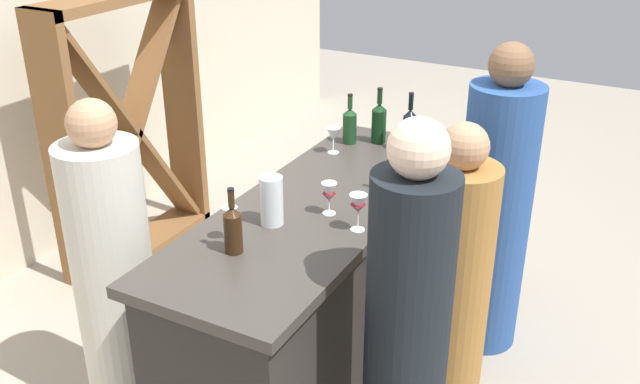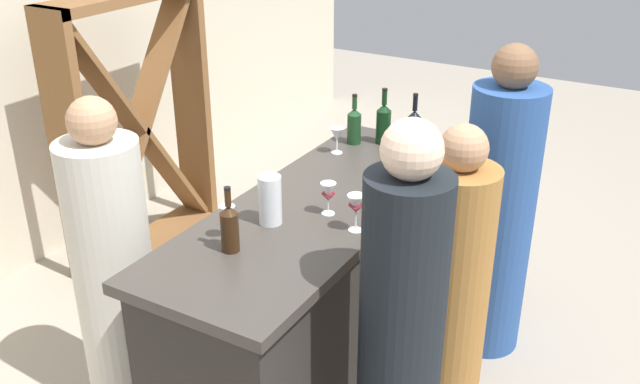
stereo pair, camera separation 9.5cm
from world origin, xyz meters
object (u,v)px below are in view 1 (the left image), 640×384
Objects in this scene: person_center_guest at (452,285)px; wine_bottle_second_left_olive_green at (395,172)px; person_left_guest at (407,334)px; person_server_behind at (114,279)px; wine_glass_near_right at (230,218)px; wine_glass_far_left at (333,135)px; wine_rack at (129,131)px; wine_bottle_second_right_near_black at (409,129)px; wine_glass_near_left at (358,205)px; wine_glass_near_center at (329,193)px; person_right_guest at (494,214)px; wine_bottle_center_olive_green at (350,125)px; water_pitcher at (272,201)px; wine_bottle_leftmost_amber_brown at (233,228)px; wine_bottle_rightmost_dark_green at (379,122)px.

wine_bottle_second_left_olive_green is at bearing -21.65° from person_center_guest.
person_left_guest reaches higher than person_server_behind.
wine_glass_near_right reaches higher than wine_glass_far_left.
wine_rack is 2.33m from person_center_guest.
wine_bottle_second_right_near_black is 0.95m from wine_glass_near_left.
person_center_guest is (0.25, -0.36, -0.43)m from wine_glass_near_left.
wine_bottle_second_left_olive_green is 0.57m from wine_glass_far_left.
wine_glass_near_center is at bearing 177.99° from wine_bottle_second_right_near_black.
wine_glass_near_left is at bearing 50.23° from person_right_guest.
wine_glass_near_center is at bearing 38.45° from person_right_guest.
wine_glass_near_left is at bearing -113.76° from wine_glass_near_center.
wine_bottle_center_olive_green reaches higher than water_pitcher.
water_pitcher is at bearing 108.70° from wine_glass_near_left.
person_server_behind reaches higher than wine_bottle_leftmost_amber_brown.
wine_glass_far_left is 0.85m from water_pitcher.
person_left_guest is (-0.39, -0.54, -0.30)m from wine_glass_near_center.
wine_bottle_second_right_near_black is at bearing -26.45° from person_right_guest.
wine_bottle_second_right_near_black is at bearing 66.00° from person_server_behind.
wine_bottle_rightmost_dark_green is 0.20× the size of person_server_behind.
person_right_guest is at bearing -30.28° from wine_bottle_leftmost_amber_brown.
wine_glass_near_left reaches higher than wine_glass_near_center.
wine_bottle_second_left_olive_green is 1.36m from person_server_behind.
person_right_guest is at bearing -35.38° from wine_glass_near_center.
person_center_guest is at bearing -101.40° from wine_rack.
water_pitcher is at bearing 169.11° from wine_bottle_second_right_near_black.
person_left_guest reaches higher than wine_bottle_second_left_olive_green.
person_left_guest is (-1.29, -0.70, -0.32)m from wine_bottle_rightmost_dark_green.
person_server_behind is at bearing 133.41° from wine_bottle_second_left_olive_green.
wine_bottle_rightmost_dark_green is at bearing 19.14° from wine_glass_near_left.
wine_bottle_second_left_olive_green is at bearing 49.07° from person_server_behind.
wine_glass_near_center is at bearing 20.80° from person_center_guest.
wine_bottle_center_olive_green is at bearing 28.00° from wine_glass_near_left.
wine_bottle_center_olive_green is 0.17× the size of person_left_guest.
water_pitcher is at bearing 147.35° from wine_bottle_second_left_olive_green.
water_pitcher is 0.80m from person_server_behind.
wine_glass_far_left is at bearing -26.44° from person_center_guest.
person_center_guest is at bearing -54.80° from wine_glass_near_left.
wine_glass_near_left is at bearing -171.18° from wine_bottle_second_right_near_black.
wine_bottle_center_olive_green is 0.33m from wine_bottle_second_right_near_black.
person_server_behind reaches higher than wine_bottle_center_olive_green.
person_right_guest is 1.06× the size of person_server_behind.
person_left_guest is at bearing 73.41° from person_right_guest.
wine_bottle_leftmost_amber_brown is 0.86× the size of wine_bottle_second_right_near_black.
wine_bottle_rightmost_dark_green is 0.19× the size of person_right_guest.
wine_glass_near_left is (-0.71, -1.92, 0.24)m from wine_rack.
wine_bottle_leftmost_amber_brown is at bearing 43.55° from person_right_guest.
person_server_behind is (-1.46, 0.62, -0.38)m from wine_bottle_rightmost_dark_green.
wine_bottle_center_olive_green is 1.50m from person_server_behind.
wine_bottle_second_left_olive_green is 0.65m from person_right_guest.
person_server_behind is (-0.56, 0.78, -0.36)m from wine_glass_near_center.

